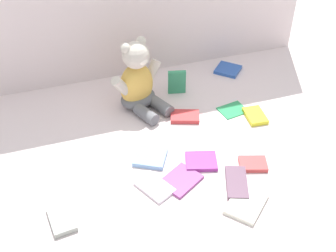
# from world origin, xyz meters

# --- Properties ---
(ground_plane) EXTENTS (3.20, 3.20, 0.00)m
(ground_plane) POSITION_xyz_m (0.00, 0.00, 0.00)
(ground_plane) COLOR silver
(teddy_bear) EXTENTS (0.23, 0.24, 0.28)m
(teddy_bear) POSITION_xyz_m (-0.05, 0.18, 0.11)
(teddy_bear) COLOR #E5B24C
(teddy_bear) RESTS_ON ground_plane
(book_case_0) EXTENTS (0.14, 0.14, 0.01)m
(book_case_0) POSITION_xyz_m (0.39, 0.30, 0.01)
(book_case_0) COLOR #2954AA
(book_case_0) RESTS_ON ground_plane
(book_case_1) EXTENTS (0.08, 0.12, 0.02)m
(book_case_1) POSITION_xyz_m (-0.42, -0.31, 0.01)
(book_case_1) COLOR #9BA097
(book_case_1) RESTS_ON ground_plane
(book_case_2) EXTENTS (0.13, 0.10, 0.02)m
(book_case_2) POSITION_xyz_m (0.10, 0.04, 0.01)
(book_case_2) COLOR #C43536
(book_case_2) RESTS_ON ground_plane
(book_case_3) EXTENTS (0.17, 0.16, 0.02)m
(book_case_3) POSITION_xyz_m (0.13, -0.42, 0.01)
(book_case_3) COLOR white
(book_case_3) RESTS_ON ground_plane
(book_case_4) EXTENTS (0.14, 0.13, 0.02)m
(book_case_4) POSITION_xyz_m (-0.09, -0.14, 0.01)
(book_case_4) COLOR #7DA8D9
(book_case_4) RESTS_ON ground_plane
(book_case_5) EXTENTS (0.12, 0.14, 0.01)m
(book_case_5) POSITION_xyz_m (-0.12, -0.27, 0.01)
(book_case_5) COLOR white
(book_case_5) RESTS_ON ground_plane
(book_case_6) EXTENTS (0.16, 0.15, 0.01)m
(book_case_6) POSITION_xyz_m (-0.03, -0.27, 0.01)
(book_case_6) COLOR #963D89
(book_case_6) RESTS_ON ground_plane
(book_case_7) EXTENTS (0.11, 0.15, 0.02)m
(book_case_7) POSITION_xyz_m (0.14, -0.34, 0.01)
(book_case_7) COLOR #614256
(book_case_7) RESTS_ON ground_plane
(book_case_8) EXTENTS (0.12, 0.11, 0.02)m
(book_case_8) POSITION_xyz_m (0.07, -0.21, 0.01)
(book_case_8) COLOR #982E92
(book_case_8) RESTS_ON ground_plane
(book_case_9) EXTENTS (0.08, 0.11, 0.02)m
(book_case_9) POSITION_xyz_m (0.36, -0.04, 0.01)
(book_case_9) COLOR yellow
(book_case_9) RESTS_ON ground_plane
(book_case_10) EXTENTS (0.11, 0.09, 0.02)m
(book_case_10) POSITION_xyz_m (0.23, -0.27, 0.01)
(book_case_10) COLOR #C33F3F
(book_case_10) RESTS_ON ground_plane
(book_case_11) EXTENTS (0.12, 0.10, 0.01)m
(book_case_11) POSITION_xyz_m (0.29, 0.03, 0.00)
(book_case_11) COLOR #2A9456
(book_case_11) RESTS_ON ground_plane
(book_case_12) EXTENTS (0.07, 0.03, 0.10)m
(book_case_12) POSITION_xyz_m (0.12, 0.21, 0.05)
(book_case_12) COLOR #349164
(book_case_12) RESTS_ON ground_plane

